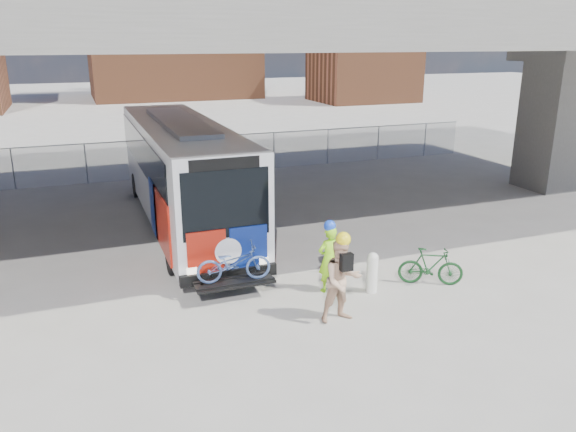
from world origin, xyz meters
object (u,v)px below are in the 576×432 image
bollard (372,271)px  cyclist_hivis (329,257)px  bus (181,165)px  cyclist_tan (342,280)px  bike_parked (431,266)px

bollard → cyclist_hivis: bearing=155.6°
bus → cyclist_hivis: bearing=-70.9°
bus → cyclist_tan: 8.84m
bus → cyclist_hivis: (2.41, -6.98, -1.18)m
cyclist_tan → bollard: bearing=36.6°
bus → cyclist_tan: size_ratio=5.98×
cyclist_tan → bike_parked: 3.29m
bus → bollard: bearing=-65.3°
bus → bollard: size_ratio=11.94×
bus → bike_parked: size_ratio=7.64×
bus → bike_parked: (5.11, -7.57, -1.60)m
bus → cyclist_hivis: size_ratio=6.72×
bus → cyclist_hivis: 7.47m
cyclist_hivis → bike_parked: 2.80m
bollard → cyclist_hivis: (-1.02, 0.46, 0.35)m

